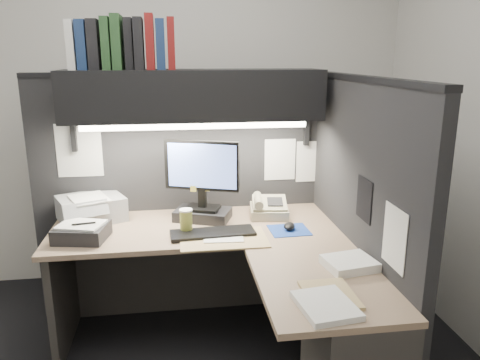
# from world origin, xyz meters

# --- Properties ---
(wall_back) EXTENTS (3.50, 0.04, 2.70)m
(wall_back) POSITION_xyz_m (0.00, 1.50, 1.35)
(wall_back) COLOR silver
(wall_back) RESTS_ON floor
(wall_front) EXTENTS (3.50, 0.04, 2.70)m
(wall_front) POSITION_xyz_m (0.00, -1.50, 1.35)
(wall_front) COLOR silver
(wall_front) RESTS_ON floor
(partition_back) EXTENTS (1.90, 0.06, 1.60)m
(partition_back) POSITION_xyz_m (0.03, 0.93, 0.80)
(partition_back) COLOR black
(partition_back) RESTS_ON floor
(partition_right) EXTENTS (0.06, 1.50, 1.60)m
(partition_right) POSITION_xyz_m (0.98, 0.18, 0.80)
(partition_right) COLOR black
(partition_right) RESTS_ON floor
(desk) EXTENTS (1.70, 1.53, 0.73)m
(desk) POSITION_xyz_m (0.43, -0.00, 0.44)
(desk) COLOR #9B8263
(desk) RESTS_ON floor
(overhead_shelf) EXTENTS (1.55, 0.34, 0.30)m
(overhead_shelf) POSITION_xyz_m (0.12, 0.75, 1.50)
(overhead_shelf) COLOR black
(overhead_shelf) RESTS_ON partition_back
(task_light_tube) EXTENTS (1.32, 0.04, 0.04)m
(task_light_tube) POSITION_xyz_m (0.12, 0.61, 1.33)
(task_light_tube) COLOR white
(task_light_tube) RESTS_ON overhead_shelf
(monitor) EXTENTS (0.45, 0.31, 0.50)m
(monitor) POSITION_xyz_m (0.16, 0.67, 0.93)
(monitor) COLOR black
(monitor) RESTS_ON desk
(keyboard) EXTENTS (0.49, 0.19, 0.02)m
(keyboard) POSITION_xyz_m (0.20, 0.39, 0.74)
(keyboard) COLOR black
(keyboard) RESTS_ON desk
(mousepad) EXTENTS (0.23, 0.21, 0.00)m
(mousepad) POSITION_xyz_m (0.65, 0.40, 0.73)
(mousepad) COLOR navy
(mousepad) RESTS_ON desk
(mouse) EXTENTS (0.10, 0.12, 0.04)m
(mouse) POSITION_xyz_m (0.65, 0.41, 0.75)
(mouse) COLOR black
(mouse) RESTS_ON mousepad
(telephone) EXTENTS (0.27, 0.27, 0.10)m
(telephone) POSITION_xyz_m (0.59, 0.68, 0.78)
(telephone) COLOR tan
(telephone) RESTS_ON desk
(coffee_cup) EXTENTS (0.08, 0.08, 0.13)m
(coffee_cup) POSITION_xyz_m (0.05, 0.45, 0.80)
(coffee_cup) COLOR #ABA544
(coffee_cup) RESTS_ON desk
(printer) EXTENTS (0.47, 0.44, 0.15)m
(printer) POSITION_xyz_m (-0.53, 0.77, 0.80)
(printer) COLOR #97999C
(printer) RESTS_ON desk
(notebook_stack) EXTENTS (0.31, 0.28, 0.08)m
(notebook_stack) POSITION_xyz_m (-0.53, 0.44, 0.77)
(notebook_stack) COLOR black
(notebook_stack) RESTS_ON desk
(open_folder) EXTENTS (0.49, 0.32, 0.01)m
(open_folder) POSITION_xyz_m (0.25, 0.32, 0.73)
(open_folder) COLOR tan
(open_folder) RESTS_ON desk
(paper_stack_a) EXTENTS (0.26, 0.23, 0.04)m
(paper_stack_a) POSITION_xyz_m (0.82, -0.13, 0.75)
(paper_stack_a) COLOR white
(paper_stack_a) RESTS_ON desk
(paper_stack_b) EXTENTS (0.25, 0.29, 0.03)m
(paper_stack_b) POSITION_xyz_m (0.58, -0.48, 0.74)
(paper_stack_b) COLOR white
(paper_stack_b) RESTS_ON desk
(manila_stack) EXTENTS (0.21, 0.27, 0.02)m
(manila_stack) POSITION_xyz_m (0.63, -0.38, 0.74)
(manila_stack) COLOR tan
(manila_stack) RESTS_ON desk
(binder_row) EXTENTS (0.59, 0.25, 0.31)m
(binder_row) POSITION_xyz_m (-0.28, 0.75, 1.79)
(binder_row) COLOR silver
(binder_row) RESTS_ON overhead_shelf
(pinned_papers) EXTENTS (1.76, 1.31, 0.51)m
(pinned_papers) POSITION_xyz_m (0.42, 0.56, 1.05)
(pinned_papers) COLOR white
(pinned_papers) RESTS_ON partition_back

